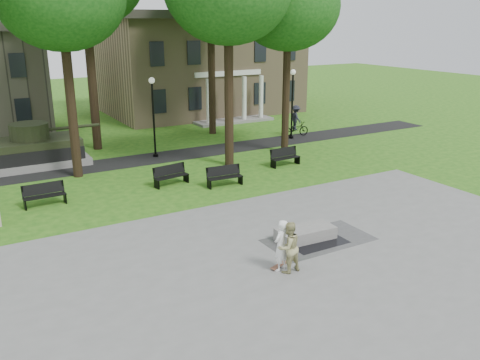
% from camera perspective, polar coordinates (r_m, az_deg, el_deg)
% --- Properties ---
extents(ground, '(120.00, 120.00, 0.00)m').
position_cam_1_polar(ground, '(20.31, 1.69, -5.26)').
color(ground, '#245A15').
rests_on(ground, ground).
extents(plaza, '(22.00, 16.00, 0.02)m').
position_cam_1_polar(plaza, '(16.68, 10.88, -10.90)').
color(plaza, gray).
rests_on(plaza, ground).
extents(footpath, '(44.00, 2.60, 0.01)m').
position_cam_1_polar(footpath, '(30.64, -10.13, 2.36)').
color(footpath, black).
rests_on(footpath, ground).
extents(building_right, '(17.00, 12.00, 8.60)m').
position_cam_1_polar(building_right, '(46.53, -4.67, 13.09)').
color(building_right, '#9E8460').
rests_on(building_right, ground).
extents(tree_3, '(6.00, 6.00, 11.19)m').
position_cam_1_polar(tree_3, '(31.09, 5.45, 18.78)').
color(tree_3, black).
rests_on(tree_3, ground).
extents(lamp_mid, '(0.36, 0.36, 4.73)m').
position_cam_1_polar(lamp_mid, '(30.50, -9.72, 7.68)').
color(lamp_mid, black).
rests_on(lamp_mid, ground).
extents(lamp_right, '(0.36, 0.36, 4.73)m').
position_cam_1_polar(lamp_right, '(35.17, 5.90, 9.11)').
color(lamp_right, black).
rests_on(lamp_right, ground).
extents(tank_monument, '(7.45, 3.40, 2.40)m').
position_cam_1_polar(tank_monument, '(30.93, -22.82, 3.02)').
color(tank_monument, gray).
rests_on(tank_monument, ground).
extents(puddle, '(2.20, 1.20, 0.00)m').
position_cam_1_polar(puddle, '(19.07, 8.74, -6.98)').
color(puddle, black).
rests_on(puddle, plaza).
extents(concrete_block, '(2.25, 1.12, 0.45)m').
position_cam_1_polar(concrete_block, '(19.23, 7.36, -5.97)').
color(concrete_block, gray).
rests_on(concrete_block, plaza).
extents(skateboard, '(0.80, 0.44, 0.07)m').
position_cam_1_polar(skateboard, '(17.15, 4.44, -9.60)').
color(skateboard, brown).
rests_on(skateboard, plaza).
extents(skateboarder, '(0.75, 0.64, 1.75)m').
position_cam_1_polar(skateboarder, '(16.61, 4.62, -7.33)').
color(skateboarder, white).
rests_on(skateboarder, plaza).
extents(friend_watching, '(0.88, 0.71, 1.72)m').
position_cam_1_polar(friend_watching, '(16.54, 5.47, -7.52)').
color(friend_watching, tan).
rests_on(friend_watching, plaza).
extents(cyclist, '(2.07, 1.20, 2.20)m').
position_cam_1_polar(cyclist, '(36.24, 6.27, 6.31)').
color(cyclist, black).
rests_on(cyclist, ground).
extents(park_bench_0, '(1.81, 0.57, 1.00)m').
position_cam_1_polar(park_bench_0, '(24.04, -21.13, -1.49)').
color(park_bench_0, black).
rests_on(park_bench_0, ground).
extents(park_bench_1, '(1.85, 0.80, 1.00)m').
position_cam_1_polar(park_bench_1, '(25.48, -7.79, 0.60)').
color(park_bench_1, black).
rests_on(park_bench_1, ground).
extents(park_bench_2, '(1.83, 0.65, 1.00)m').
position_cam_1_polar(park_bench_2, '(25.12, -1.80, 0.51)').
color(park_bench_2, black).
rests_on(park_bench_2, ground).
extents(park_bench_3, '(1.82, 0.61, 1.00)m').
position_cam_1_polar(park_bench_3, '(28.78, 5.03, 2.66)').
color(park_bench_3, black).
rests_on(park_bench_3, ground).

